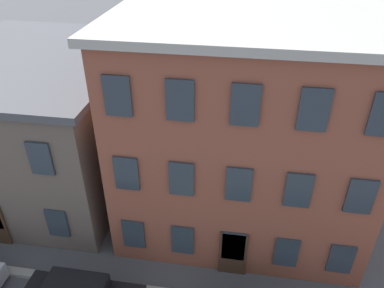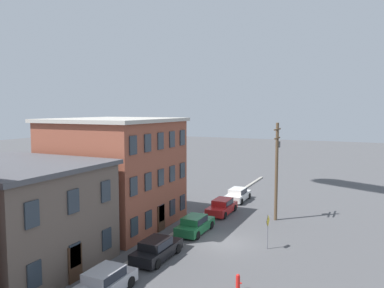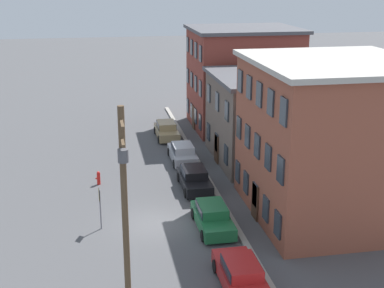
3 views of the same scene
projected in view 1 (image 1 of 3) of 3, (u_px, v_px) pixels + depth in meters
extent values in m
cube|color=#66564C|center=(45.00, 121.00, 19.50)|extent=(9.00, 10.74, 6.49)
cube|color=#4C4C51|center=(30.00, 58.00, 17.68)|extent=(9.50, 11.24, 0.30)
cube|color=#2D3842|center=(57.00, 223.00, 15.45)|extent=(0.90, 0.10, 1.40)
cube|color=#2D3842|center=(40.00, 159.00, 13.70)|extent=(0.90, 0.10, 1.40)
cube|color=brown|center=(244.00, 121.00, 16.75)|extent=(10.05, 9.14, 9.15)
cube|color=#B7B2A8|center=(253.00, 12.00, 14.22)|extent=(10.55, 9.64, 0.30)
cube|color=#2D3842|center=(134.00, 234.00, 15.07)|extent=(0.90, 0.10, 1.40)
cube|color=#2D3842|center=(126.00, 174.00, 13.43)|extent=(0.90, 0.10, 1.40)
cube|color=#2D3842|center=(117.00, 96.00, 11.79)|extent=(0.90, 0.10, 1.40)
cube|color=#2D3842|center=(183.00, 240.00, 14.80)|extent=(0.90, 0.10, 1.40)
cube|color=#2D3842|center=(181.00, 179.00, 13.16)|extent=(0.90, 0.10, 1.40)
cube|color=#2D3842|center=(180.00, 101.00, 11.53)|extent=(0.90, 0.10, 1.40)
cube|color=#2D3842|center=(233.00, 246.00, 14.53)|extent=(0.90, 0.10, 1.40)
cube|color=#2D3842|center=(239.00, 185.00, 12.89)|extent=(0.90, 0.10, 1.40)
cube|color=#2D3842|center=(245.00, 105.00, 11.26)|extent=(0.90, 0.10, 1.40)
cube|color=#2D3842|center=(286.00, 253.00, 14.26)|extent=(0.90, 0.10, 1.40)
cube|color=#2D3842|center=(298.00, 191.00, 12.63)|extent=(0.90, 0.10, 1.40)
cube|color=#2D3842|center=(314.00, 110.00, 10.99)|extent=(0.90, 0.10, 1.40)
cube|color=#2D3842|center=(341.00, 259.00, 14.00)|extent=(0.90, 0.10, 1.40)
cube|color=#2D3842|center=(361.00, 197.00, 12.36)|extent=(0.90, 0.10, 1.40)
cube|color=#472D1E|center=(233.00, 254.00, 14.76)|extent=(1.10, 0.10, 2.20)
cylinder|color=black|center=(56.00, 282.00, 14.54)|extent=(0.66, 0.22, 0.66)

